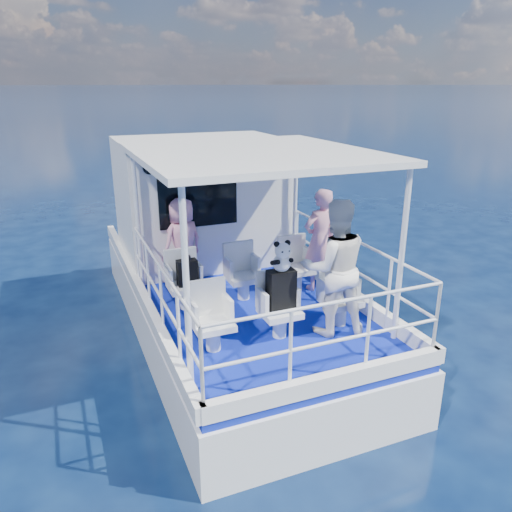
{
  "coord_description": "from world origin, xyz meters",
  "views": [
    {
      "loc": [
        -2.49,
        -6.34,
        4.02
      ],
      "look_at": [
        -0.04,
        -0.4,
        1.78
      ],
      "focal_mm": 35.0,
      "sensor_mm": 36.0,
      "label": 1
    }
  ],
  "objects_px": {
    "passenger_stbd_aft": "(334,268)",
    "backpack_center": "(281,290)",
    "panda": "(282,256)",
    "passenger_port_fwd": "(183,243)"
  },
  "relations": [
    {
      "from": "passenger_stbd_aft",
      "to": "backpack_center",
      "type": "xyz_separation_m",
      "value": [
        -0.67,
        0.15,
        -0.25
      ]
    },
    {
      "from": "passenger_stbd_aft",
      "to": "panda",
      "type": "bearing_deg",
      "value": 2.72
    },
    {
      "from": "passenger_stbd_aft",
      "to": "backpack_center",
      "type": "height_order",
      "value": "passenger_stbd_aft"
    },
    {
      "from": "backpack_center",
      "to": "passenger_stbd_aft",
      "type": "bearing_deg",
      "value": -12.25
    },
    {
      "from": "passenger_port_fwd",
      "to": "backpack_center",
      "type": "relative_size",
      "value": 2.73
    },
    {
      "from": "passenger_port_fwd",
      "to": "panda",
      "type": "distance_m",
      "value": 2.33
    },
    {
      "from": "passenger_port_fwd",
      "to": "passenger_stbd_aft",
      "type": "relative_size",
      "value": 0.8
    },
    {
      "from": "passenger_port_fwd",
      "to": "panda",
      "type": "bearing_deg",
      "value": 87.04
    },
    {
      "from": "backpack_center",
      "to": "panda",
      "type": "bearing_deg",
      "value": -106.05
    },
    {
      "from": "passenger_stbd_aft",
      "to": "panda",
      "type": "height_order",
      "value": "passenger_stbd_aft"
    }
  ]
}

